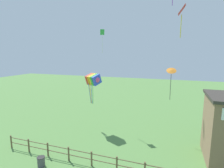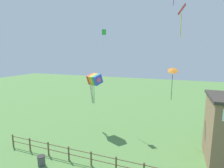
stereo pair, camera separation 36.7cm
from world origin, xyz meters
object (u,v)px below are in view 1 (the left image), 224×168
at_px(kite_rainbow_parafoil, 93,79).
at_px(kite_orange_delta, 171,72).
at_px(trash_bin, 41,162).
at_px(kite_red_diamond, 182,15).
at_px(kite_green_diamond, 102,37).

xyz_separation_m(kite_rainbow_parafoil, kite_orange_delta, (8.96, 0.24, 1.20)).
xyz_separation_m(trash_bin, kite_red_diamond, (10.18, 3.18, 11.41)).
relative_size(trash_bin, kite_red_diamond, 0.37).
bearing_deg(trash_bin, kite_green_diamond, 84.87).
bearing_deg(trash_bin, kite_rainbow_parafoil, 85.14).
height_order(kite_red_diamond, kite_orange_delta, kite_red_diamond).
distance_m(trash_bin, kite_orange_delta, 14.89).
bearing_deg(kite_rainbow_parafoil, kite_red_diamond, -30.37).
bearing_deg(kite_green_diamond, kite_red_diamond, -40.91).
relative_size(kite_rainbow_parafoil, kite_orange_delta, 1.08).
height_order(trash_bin, kite_orange_delta, kite_orange_delta).
bearing_deg(kite_orange_delta, kite_green_diamond, 165.89).
distance_m(kite_red_diamond, kite_orange_delta, 7.34).
bearing_deg(kite_rainbow_parafoil, kite_orange_delta, 1.50).
relative_size(kite_red_diamond, kite_orange_delta, 0.63).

